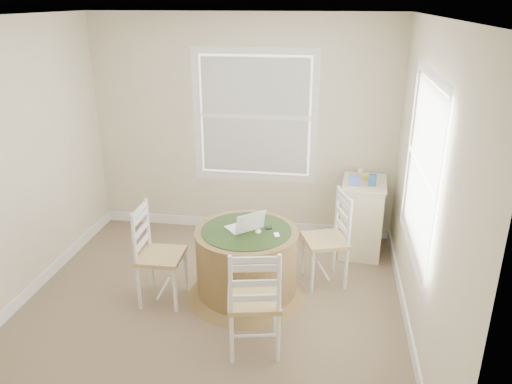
# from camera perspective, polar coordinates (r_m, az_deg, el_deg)

# --- Properties ---
(room) EXTENTS (3.64, 3.64, 2.64)m
(room) POSITION_cam_1_polar(r_m,az_deg,el_deg) (4.35, -3.22, 2.02)
(room) COLOR #7C684F
(room) RESTS_ON ground
(round_table) EXTENTS (1.16, 1.16, 0.70)m
(round_table) POSITION_cam_1_polar(r_m,az_deg,el_deg) (4.83, -1.09, -7.80)
(round_table) COLOR olive
(round_table) RESTS_ON ground
(chair_left) EXTENTS (0.41, 0.43, 0.95)m
(chair_left) POSITION_cam_1_polar(r_m,az_deg,el_deg) (4.80, -10.79, -7.16)
(chair_left) COLOR white
(chair_left) RESTS_ON ground
(chair_near) EXTENTS (0.49, 0.48, 0.95)m
(chair_near) POSITION_cam_1_polar(r_m,az_deg,el_deg) (4.09, -0.24, -12.17)
(chair_near) COLOR white
(chair_near) RESTS_ON ground
(chair_right) EXTENTS (0.51, 0.53, 0.95)m
(chair_right) POSITION_cam_1_polar(r_m,az_deg,el_deg) (5.05, 7.89, -5.44)
(chair_right) COLOR white
(chair_right) RESTS_ON ground
(laptop) EXTENTS (0.41, 0.40, 0.21)m
(laptop) POSITION_cam_1_polar(r_m,az_deg,el_deg) (4.70, -1.25, -3.92)
(laptop) COLOR white
(laptop) RESTS_ON round_table
(mouse) EXTENTS (0.08, 0.10, 0.03)m
(mouse) POSITION_cam_1_polar(r_m,az_deg,el_deg) (4.65, 0.26, -4.53)
(mouse) COLOR white
(mouse) RESTS_ON round_table
(phone) EXTENTS (0.07, 0.10, 0.02)m
(phone) POSITION_cam_1_polar(r_m,az_deg,el_deg) (4.60, 2.38, -4.97)
(phone) COLOR #B7BABF
(phone) RESTS_ON round_table
(keys) EXTENTS (0.07, 0.06, 0.02)m
(keys) POSITION_cam_1_polar(r_m,az_deg,el_deg) (4.72, 1.43, -4.17)
(keys) COLOR black
(keys) RESTS_ON round_table
(corner_chest) EXTENTS (0.53, 0.67, 0.85)m
(corner_chest) POSITION_cam_1_polar(r_m,az_deg,el_deg) (5.76, 11.96, -2.79)
(corner_chest) COLOR beige
(corner_chest) RESTS_ON ground
(tissue_box) EXTENTS (0.13, 0.13, 0.10)m
(tissue_box) POSITION_cam_1_polar(r_m,az_deg,el_deg) (5.47, 11.07, 1.33)
(tissue_box) COLOR #5F79D9
(tissue_box) RESTS_ON corner_chest
(box_yellow) EXTENTS (0.16, 0.11, 0.06)m
(box_yellow) POSITION_cam_1_polar(r_m,az_deg,el_deg) (5.67, 12.62, 1.72)
(box_yellow) COLOR #DFD84F
(box_yellow) RESTS_ON corner_chest
(box_blue) EXTENTS (0.09, 0.09, 0.12)m
(box_blue) POSITION_cam_1_polar(r_m,az_deg,el_deg) (5.48, 13.24, 1.28)
(box_blue) COLOR #305692
(box_blue) RESTS_ON corner_chest
(cup_cream) EXTENTS (0.07, 0.07, 0.09)m
(cup_cream) POSITION_cam_1_polar(r_m,az_deg,el_deg) (5.75, 11.86, 2.21)
(cup_cream) COLOR beige
(cup_cream) RESTS_ON corner_chest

